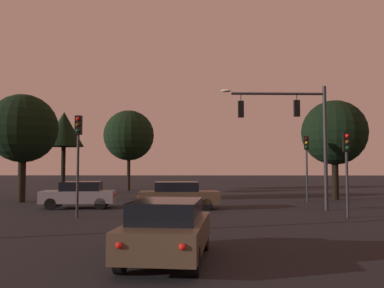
% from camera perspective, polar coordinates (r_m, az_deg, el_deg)
% --- Properties ---
extents(ground_plane, '(168.00, 168.00, 0.00)m').
position_cam_1_polar(ground_plane, '(29.69, 2.38, -7.89)').
color(ground_plane, black).
rests_on(ground_plane, ground).
extents(traffic_signal_mast_arm, '(5.80, 0.54, 6.80)m').
position_cam_1_polar(traffic_signal_mast_arm, '(22.34, 14.75, 2.81)').
color(traffic_signal_mast_arm, '#232326').
rests_on(traffic_signal_mast_arm, ground).
extents(traffic_light_corner_left, '(0.30, 0.35, 4.77)m').
position_cam_1_polar(traffic_light_corner_left, '(19.24, -16.13, -0.22)').
color(traffic_light_corner_left, '#232326').
rests_on(traffic_light_corner_left, ground).
extents(traffic_light_corner_right, '(0.30, 0.35, 3.97)m').
position_cam_1_polar(traffic_light_corner_right, '(19.81, 21.43, -1.73)').
color(traffic_light_corner_right, '#232326').
rests_on(traffic_light_corner_right, ground).
extents(traffic_light_median, '(0.35, 0.38, 4.41)m').
position_cam_1_polar(traffic_light_median, '(27.32, 16.22, -1.60)').
color(traffic_light_median, '#232326').
rests_on(traffic_light_median, ground).
extents(car_nearside_lane, '(2.21, 4.28, 1.52)m').
position_cam_1_polar(car_nearside_lane, '(10.14, -3.55, -12.13)').
color(car_nearside_lane, '#473828').
rests_on(car_nearside_lane, ground).
extents(car_crossing_left, '(4.62, 2.13, 1.52)m').
position_cam_1_polar(car_crossing_left, '(22.29, -1.96, -7.34)').
color(car_crossing_left, '#473828').
rests_on(car_crossing_left, ground).
extents(car_crossing_right, '(4.27, 2.14, 1.52)m').
position_cam_1_polar(car_crossing_right, '(23.61, -15.97, -7.00)').
color(car_crossing_right, gray).
rests_on(car_crossing_right, ground).
extents(tree_behind_sign, '(4.71, 4.71, 7.23)m').
position_cam_1_polar(tree_behind_sign, '(30.65, 19.85, 1.53)').
color(tree_behind_sign, black).
rests_on(tree_behind_sign, ground).
extents(tree_left_far, '(4.63, 4.63, 7.29)m').
position_cam_1_polar(tree_left_far, '(29.09, -23.21, 2.04)').
color(tree_left_far, black).
rests_on(tree_left_far, ground).
extents(tree_center_horizon, '(3.37, 3.37, 7.12)m').
position_cam_1_polar(tree_center_horizon, '(35.77, -18.01, 1.97)').
color(tree_center_horizon, black).
rests_on(tree_center_horizon, ground).
extents(tree_right_cluster, '(5.08, 5.08, 8.10)m').
position_cam_1_polar(tree_right_cluster, '(40.44, -9.09, 1.21)').
color(tree_right_cluster, black).
rests_on(tree_right_cluster, ground).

